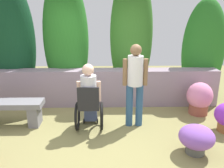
{
  "coord_description": "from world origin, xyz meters",
  "views": [
    {
      "loc": [
        0.17,
        -4.03,
        2.27
      ],
      "look_at": [
        0.26,
        0.53,
        0.85
      ],
      "focal_mm": 38.2,
      "sensor_mm": 36.0,
      "label": 1
    }
  ],
  "objects": [
    {
      "name": "flower_pot_purple_near",
      "position": [
        2.24,
        0.95,
        0.37
      ],
      "size": [
        0.57,
        0.57,
        0.74
      ],
      "color": "#954A3C",
      "rests_on": "ground"
    },
    {
      "name": "stone_retaining_wall",
      "position": [
        0.0,
        1.55,
        0.45
      ],
      "size": [
        5.7,
        0.41,
        0.89
      ],
      "primitive_type": "cube",
      "color": "gray",
      "rests_on": "ground"
    },
    {
      "name": "ground_plane",
      "position": [
        0.0,
        0.0,
        0.0
      ],
      "size": [
        11.62,
        11.62,
        0.0
      ],
      "primitive_type": "plane",
      "color": "olive"
    },
    {
      "name": "stone_bench",
      "position": [
        -1.99,
        0.46,
        0.35
      ],
      "size": [
        1.7,
        0.42,
        0.52
      ],
      "rotation": [
        0.0,
        0.0,
        -0.02
      ],
      "color": "slate",
      "rests_on": "ground"
    },
    {
      "name": "hedge_backdrop",
      "position": [
        -0.13,
        2.1,
        1.53
      ],
      "size": [
        6.06,
        1.02,
        3.28
      ],
      "color": "#123F23",
      "rests_on": "ground"
    },
    {
      "name": "flower_pot_terracotta_by_wall",
      "position": [
        1.62,
        -0.61,
        0.27
      ],
      "size": [
        0.58,
        0.58,
        0.49
      ],
      "color": "#565653",
      "rests_on": "ground"
    },
    {
      "name": "person_standing_companion",
      "position": [
        0.71,
        0.41,
        0.96
      ],
      "size": [
        0.49,
        0.3,
        1.66
      ],
      "rotation": [
        0.0,
        0.0,
        -0.19
      ],
      "color": "#2E537C",
      "rests_on": "ground"
    },
    {
      "name": "person_in_wheelchair",
      "position": [
        -0.18,
        0.29,
        0.62
      ],
      "size": [
        0.53,
        0.66,
        1.33
      ],
      "rotation": [
        0.0,
        0.0,
        0.13
      ],
      "color": "black",
      "rests_on": "ground"
    }
  ]
}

